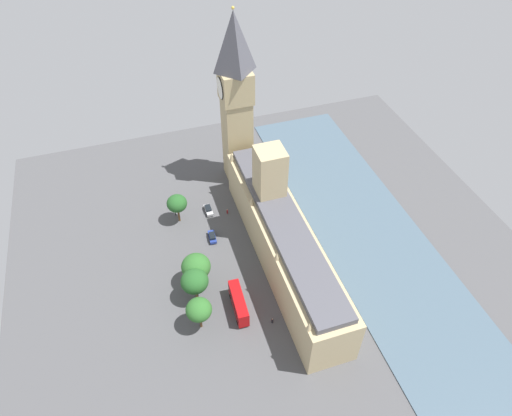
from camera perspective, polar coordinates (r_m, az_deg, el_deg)
ground_plane at (r=117.11m, az=2.39°, el=-6.76°), size 131.13×131.13×0.00m
river_thames at (r=126.28m, az=14.25°, el=-3.54°), size 28.07×118.01×0.25m
parliament_building at (r=112.41m, az=3.25°, el=-3.52°), size 11.57×61.13×27.11m
clock_tower at (r=126.24m, az=-2.54°, el=13.46°), size 8.51×8.51×51.11m
car_silver_far_end at (r=129.29m, az=-6.01°, el=-0.21°), size 1.99×4.52×1.74m
car_blue_under_trees at (r=121.98m, az=-5.53°, el=-3.62°), size 2.08×4.58×1.74m
double_decker_bus_by_river_gate at (r=106.49m, az=-2.20°, el=-11.85°), size 3.03×10.60×4.75m
pedestrian_corner at (r=128.61m, az=-3.63°, el=-0.44°), size 0.58×0.63×1.49m
pedestrian_near_tower at (r=106.22m, az=2.08°, el=-13.99°), size 0.52×0.61×1.55m
plane_tree_midblock at (r=124.03m, az=-9.92°, el=0.56°), size 5.51×5.51×8.95m
plane_tree_trailing at (r=105.92m, az=-7.73°, el=-9.12°), size 6.45×6.45×9.39m
plane_tree_opposite_hall at (r=101.35m, az=-7.20°, el=-12.58°), size 5.77×5.77×9.16m
plane_tree_kerbside at (r=108.66m, az=-7.55°, el=-7.33°), size 6.97×6.97×9.47m
street_lamp_leading at (r=127.45m, az=-10.29°, el=0.49°), size 0.56×0.56×6.01m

